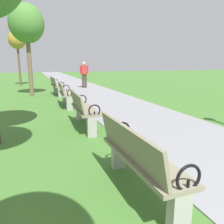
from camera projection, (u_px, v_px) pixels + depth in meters
name	position (u px, v px, depth m)	size (l,w,h in m)	color
paved_walkway	(74.00, 84.00, 17.02)	(2.80, 44.00, 0.02)	gray
park_bench_2	(138.00, 157.00, 2.65)	(0.49, 1.61, 0.90)	gray
park_bench_3	(83.00, 109.00, 5.44)	(0.53, 1.62, 0.90)	gray
park_bench_4	(65.00, 93.00, 8.15)	(0.54, 1.62, 0.90)	gray
park_bench_5	(56.00, 85.00, 10.96)	(0.55, 1.62, 0.90)	gray
tree_4	(27.00, 24.00, 10.05)	(1.57, 1.57, 4.19)	brown
tree_5	(17.00, 40.00, 14.96)	(1.14, 1.14, 3.73)	brown
pedestrian_walking	(84.00, 73.00, 13.99)	(0.53, 0.25, 1.62)	#3D3328
scattered_leaves	(51.00, 97.00, 10.46)	(4.44, 5.49, 0.02)	#BC842D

